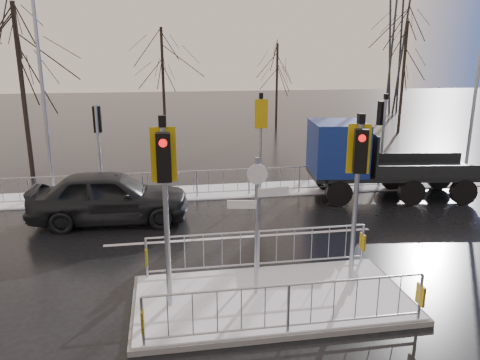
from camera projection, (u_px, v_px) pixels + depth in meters
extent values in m
plane|color=black|center=(271.00, 302.00, 10.30)|extent=(120.00, 120.00, 0.00)
cube|color=white|center=(221.00, 191.00, 18.48)|extent=(30.00, 2.00, 0.04)
cube|color=silver|center=(242.00, 237.00, 13.91)|extent=(8.00, 0.15, 0.01)
cube|color=#62625E|center=(271.00, 299.00, 10.28)|extent=(6.00, 3.00, 0.12)
cube|color=white|center=(271.00, 296.00, 10.26)|extent=(5.85, 2.85, 0.03)
cube|color=gold|center=(142.00, 320.00, 8.38)|extent=(0.05, 0.28, 0.42)
cube|color=gold|center=(421.00, 295.00, 9.24)|extent=(0.05, 0.28, 0.42)
cube|color=gold|center=(146.00, 256.00, 11.00)|extent=(0.05, 0.28, 0.42)
cube|color=gold|center=(363.00, 241.00, 11.87)|extent=(0.05, 0.28, 0.42)
cylinder|color=#9BA2A9|center=(166.00, 221.00, 9.42)|extent=(0.11, 0.11, 3.80)
cube|color=black|center=(164.00, 158.00, 8.89)|extent=(0.28, 0.22, 0.95)
cylinder|color=red|center=(163.00, 143.00, 8.71)|extent=(0.16, 0.04, 0.16)
cube|color=gold|center=(163.00, 155.00, 9.13)|extent=(0.50, 0.03, 1.10)
cube|color=black|center=(162.00, 121.00, 8.89)|extent=(0.14, 0.14, 0.22)
cylinder|color=#9BA2A9|center=(355.00, 206.00, 10.48)|extent=(0.11, 0.11, 3.70)
cube|color=black|center=(360.00, 151.00, 9.97)|extent=(0.33, 0.28, 0.95)
cylinder|color=red|center=(362.00, 138.00, 9.79)|extent=(0.16, 0.08, 0.16)
cube|color=gold|center=(359.00, 149.00, 10.21)|extent=(0.49, 0.16, 1.10)
cube|color=black|center=(361.00, 119.00, 9.97)|extent=(0.14, 0.14, 0.22)
cylinder|color=#9BA2A9|center=(257.00, 228.00, 10.00)|extent=(0.09, 0.09, 3.10)
cube|color=silver|center=(273.00, 192.00, 9.85)|extent=(0.70, 0.14, 0.18)
cube|color=silver|center=(242.00, 205.00, 9.81)|extent=(0.62, 0.15, 0.18)
cylinder|color=silver|center=(257.00, 174.00, 9.66)|extent=(0.44, 0.03, 0.44)
cylinder|color=#9BA2A9|center=(99.00, 153.00, 17.01)|extent=(0.11, 0.11, 3.50)
cube|color=black|center=(97.00, 119.00, 16.87)|extent=(0.28, 0.22, 0.95)
cylinder|color=red|center=(97.00, 111.00, 16.89)|extent=(0.16, 0.04, 0.16)
cylinder|color=#9BA2A9|center=(260.00, 146.00, 17.96)|extent=(0.11, 0.11, 3.60)
cube|color=black|center=(260.00, 113.00, 17.80)|extent=(0.28, 0.22, 0.95)
cylinder|color=red|center=(259.00, 105.00, 17.83)|extent=(0.16, 0.04, 0.16)
cube|color=gold|center=(261.00, 114.00, 17.56)|extent=(0.50, 0.03, 1.10)
cube|color=black|center=(261.00, 96.00, 17.46)|extent=(0.14, 0.14, 0.22)
cylinder|color=#9BA2A9|center=(382.00, 144.00, 18.77)|extent=(0.11, 0.11, 3.50)
cube|color=black|center=(381.00, 113.00, 18.62)|extent=(0.33, 0.28, 0.95)
cylinder|color=red|center=(380.00, 105.00, 18.63)|extent=(0.16, 0.08, 0.16)
cube|color=black|center=(386.00, 97.00, 18.28)|extent=(0.14, 0.14, 0.22)
imported|color=black|center=(110.00, 197.00, 14.98)|extent=(5.08, 2.21, 1.70)
cylinder|color=black|center=(339.00, 193.00, 16.68)|extent=(0.97, 0.40, 0.94)
cylinder|color=black|center=(327.00, 179.00, 18.58)|extent=(0.97, 0.40, 0.94)
cylinder|color=black|center=(412.00, 192.00, 16.76)|extent=(0.97, 0.40, 0.94)
cylinder|color=black|center=(392.00, 178.00, 18.67)|extent=(0.97, 0.40, 0.94)
cylinder|color=black|center=(463.00, 192.00, 16.82)|extent=(0.97, 0.40, 0.94)
cylinder|color=black|center=(439.00, 178.00, 18.73)|extent=(0.97, 0.40, 0.94)
cube|color=black|center=(393.00, 174.00, 17.58)|extent=(6.44, 2.97, 0.15)
cube|color=navy|center=(337.00, 147.00, 17.25)|extent=(2.16, 2.49, 1.88)
cube|color=black|center=(362.00, 137.00, 17.18)|extent=(0.29, 1.87, 1.03)
cube|color=#2D3033|center=(321.00, 175.00, 17.50)|extent=(0.40, 2.16, 0.33)
cube|color=black|center=(420.00, 170.00, 17.58)|extent=(4.40, 2.79, 0.11)
cube|color=black|center=(368.00, 151.00, 17.32)|extent=(0.37, 2.25, 1.41)
cylinder|color=black|center=(23.00, 92.00, 19.96)|extent=(0.20, 0.20, 7.36)
cylinder|color=black|center=(163.00, 83.00, 30.02)|extent=(0.19, 0.19, 6.90)
cylinder|color=black|center=(277.00, 87.00, 33.32)|extent=(0.16, 0.16, 5.98)
cylinder|color=black|center=(403.00, 78.00, 31.57)|extent=(0.20, 0.20, 7.36)
cylinder|color=#9BA2A9|center=(476.00, 86.00, 19.02)|extent=(0.14, 0.14, 8.00)
cylinder|color=#9BA2A9|center=(42.00, 87.00, 17.23)|extent=(0.14, 0.14, 8.20)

